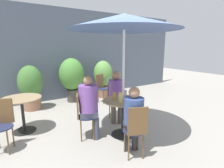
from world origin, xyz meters
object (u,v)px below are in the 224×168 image
potted_plant_2 (103,76)px  seated_person_2 (133,115)px  beer_glass_1 (115,96)px  umbrella (124,22)px  bistro_chair_2 (136,128)px  beer_glass_0 (125,94)px  beer_glass_2 (121,98)px  beer_glass_3 (132,96)px  bistro_chair_3 (101,86)px  cafe_table_far (22,107)px  seated_person_1 (89,102)px  bistro_chair_4 (3,120)px  bistro_chair_1 (82,112)px  potted_plant_0 (31,85)px  potted_plant_1 (72,76)px  bistro_chair_0 (115,98)px  cafe_table_near (123,109)px  seated_person_0 (116,92)px

potted_plant_2 → seated_person_2: bearing=-112.2°
beer_glass_1 → umbrella: size_ratio=0.07×
beer_glass_1 → potted_plant_2: (1.20, 2.51, -0.07)m
bistro_chair_2 → beer_glass_0: (0.43, 0.85, 0.28)m
beer_glass_1 → beer_glass_2: size_ratio=0.82×
beer_glass_3 → potted_plant_2: 2.86m
bistro_chair_3 → cafe_table_far: bearing=-176.3°
seated_person_1 → potted_plant_2: bearing=-13.4°
bistro_chair_4 → potted_plant_2: potted_plant_2 is taller
bistro_chair_1 → seated_person_1: size_ratio=0.72×
cafe_table_far → seated_person_2: size_ratio=0.68×
potted_plant_0 → potted_plant_1: bearing=3.8°
bistro_chair_1 → beer_glass_3: bearing=-92.8°
seated_person_2 → potted_plant_2: bearing=-90.1°
bistro_chair_0 → seated_person_1: (-0.92, -0.50, 0.19)m
cafe_table_far → seated_person_2: seated_person_2 is taller
cafe_table_near → bistro_chair_1: (-0.74, 0.30, -0.01)m
seated_person_1 → potted_plant_0: bearing=38.0°
bistro_chair_1 → potted_plant_0: 2.38m
cafe_table_far → umbrella: size_ratio=0.33×
bistro_chair_4 → potted_plant_0: (0.74, 1.90, 0.17)m
cafe_table_near → bistro_chair_4: (-2.03, 0.71, -0.01)m
bistro_chair_3 → beer_glass_0: 2.13m
seated_person_0 → beer_glass_3: 0.73m
seated_person_1 → bistro_chair_1: bearing=90.0°
potted_plant_0 → potted_plant_1: size_ratio=0.89×
cafe_table_far → bistro_chair_4: (-0.36, -0.55, -0.01)m
beer_glass_3 → potted_plant_0: potted_plant_0 is taller
cafe_table_far → beer_glass_3: size_ratio=4.86×
beer_glass_0 → cafe_table_far: bearing=147.4°
potted_plant_1 → seated_person_0: bearing=-81.9°
cafe_table_far → seated_person_2: (1.42, -1.87, 0.14)m
bistro_chair_3 → bistro_chair_4: (-2.75, -1.43, 0.00)m
beer_glass_3 → potted_plant_2: bearing=71.0°
cafe_table_near → potted_plant_0: 2.91m
beer_glass_2 → bistro_chair_4: bearing=156.8°
seated_person_2 → potted_plant_0: bearing=-50.1°
cafe_table_near → seated_person_0: bearing=67.9°
cafe_table_far → beer_glass_0: (1.80, -1.15, 0.27)m
beer_glass_1 → potted_plant_0: size_ratio=0.12×
cafe_table_near → bistro_chair_2: bistro_chair_2 is taller
bistro_chair_3 → beer_glass_3: beer_glass_3 is taller
bistro_chair_3 → seated_person_0: seated_person_0 is taller
potted_plant_2 → umbrella: (-1.06, -2.60, 1.45)m
cafe_table_near → cafe_table_far: size_ratio=1.01×
bistro_chair_0 → bistro_chair_3: bearing=95.3°
cafe_table_far → beer_glass_0: beer_glass_0 is taller
bistro_chair_1 → seated_person_2: (0.50, -0.92, 0.16)m
bistro_chair_1 → beer_glass_2: 0.79m
bistro_chair_3 → beer_glass_0: size_ratio=5.67×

